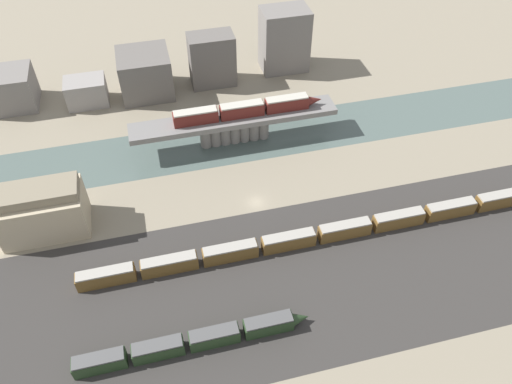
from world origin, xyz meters
The scene contains 13 objects.
ground_plane centered at (0.00, 0.00, 0.00)m, with size 400.00×400.00×0.00m, color gray.
railbed_yard centered at (0.00, -24.00, 0.00)m, with size 280.00×42.00×0.01m, color #33302D.
river_water centered at (0.00, 24.73, 0.00)m, with size 320.00×19.05×0.01m, color #4C5B56.
bridge centered at (0.00, 24.73, 5.96)m, with size 56.52×7.68×8.41m.
train_on_bridge centered at (3.69, 24.73, 10.24)m, with size 41.03×3.12×3.77m.
train_yard_near centered at (-21.01, -34.24, 1.78)m, with size 45.51×3.00×3.65m.
train_yard_mid centered at (11.84, -15.11, 1.90)m, with size 110.66×2.82×3.87m.
warehouse_building centered at (-49.30, 3.63, 6.23)m, with size 19.14×11.00×13.09m.
city_block_far_left centered at (-60.84, 57.85, 5.60)m, with size 13.14×12.85×11.19m, color slate.
city_block_left centered at (-39.47, 53.49, 4.06)m, with size 11.94×8.62×8.11m, color gray.
city_block_center centered at (-21.34, 55.06, 6.64)m, with size 15.45×15.09×13.28m, color #605B56.
city_block_right centered at (-0.40, 55.46, 8.24)m, with size 13.99×8.37×16.48m, color #605B56.
city_block_far_right centered at (24.00, 58.86, 10.10)m, with size 14.91×10.46×20.19m, color slate.
Camera 1 is at (-20.66, -82.49, 89.35)m, focal length 35.00 mm.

